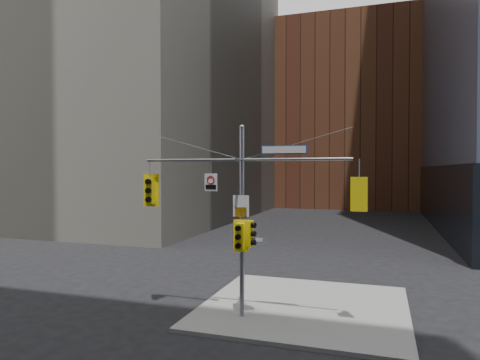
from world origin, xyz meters
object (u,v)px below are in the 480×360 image
Objects in this scene: street_sign_blade at (284,150)px; signal_assembly at (242,202)px; traffic_light_west_arm at (150,190)px; traffic_light_east_arm at (359,194)px; traffic_light_pole_front at (240,236)px; traffic_light_pole_side at (250,234)px; regulatory_sign_arm at (211,182)px.

signal_assembly is at bearing 177.92° from street_sign_blade.
street_sign_blade reaches higher than traffic_light_west_arm.
traffic_light_pole_front is (-4.21, -0.27, -1.62)m from traffic_light_east_arm.
signal_assembly is at bearing -1.08° from traffic_light_east_arm.
traffic_light_east_arm is at bearing -78.01° from traffic_light_pole_side.
street_sign_blade is at bearing 6.05° from regulatory_sign_arm.
traffic_light_pole_side is at bearing 38.81° from traffic_light_pole_front.
signal_assembly is 4.76× the size of street_sign_blade.
traffic_light_pole_front is 0.71× the size of street_sign_blade.
regulatory_sign_arm is (-5.45, -0.02, 0.37)m from traffic_light_east_arm.
regulatory_sign_arm reaches higher than traffic_light_pole_front.
traffic_light_pole_side is at bearing -1.06° from traffic_light_east_arm.
traffic_light_pole_front reaches higher than traffic_light_pole_side.
signal_assembly is at bearing -12.31° from traffic_light_west_arm.
signal_assembly reaches higher than traffic_light_east_arm.
street_sign_blade is at bearing -12.22° from traffic_light_west_arm.
regulatory_sign_arm reaches higher than traffic_light_west_arm.
traffic_light_pole_side is at bearing 178.00° from street_sign_blade.
signal_assembly is 6.13× the size of traffic_light_west_arm.
traffic_light_west_arm is 1.95× the size of regulatory_sign_arm.
traffic_light_east_arm is 0.98× the size of traffic_light_pole_front.
traffic_light_pole_front is 1.78× the size of regulatory_sign_arm.
traffic_light_pole_front is 3.55m from street_sign_blade.
signal_assembly is at bearing 101.72° from traffic_light_pole_side.
traffic_light_west_arm is at bearing 174.92° from traffic_light_pole_front.
traffic_light_east_arm reaches higher than traffic_light_pole_front.
traffic_light_west_arm is 1.10× the size of traffic_light_pole_front.
regulatory_sign_arm is at bearing -0.87° from traffic_light_east_arm.
regulatory_sign_arm is (-2.83, -0.02, -1.18)m from street_sign_blade.
signal_assembly is 11.96× the size of regulatory_sign_arm.
regulatory_sign_arm is at bearing -179.06° from signal_assembly.
traffic_light_east_arm is (4.21, 0.00, 0.38)m from signal_assembly.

